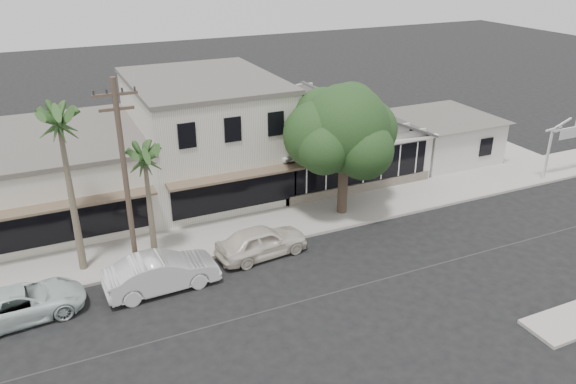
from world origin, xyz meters
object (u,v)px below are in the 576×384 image
car_1 (162,272)px  shade_tree (342,130)px  utility_pole (125,176)px  arch_sign (575,130)px  car_2 (21,303)px  car_0 (262,241)px

car_1 → shade_tree: bearing=-75.0°
utility_pole → shade_tree: 11.58m
arch_sign → car_1: arch_sign is taller
car_2 → shade_tree: size_ratio=0.67×
arch_sign → shade_tree: shade_tree is taller
car_0 → car_1: 5.07m
utility_pole → car_2: 6.50m
shade_tree → car_2: bearing=-169.2°
arch_sign → utility_pole: bearing=-179.8°
utility_pole → arch_sign: bearing=0.2°
utility_pole → car_0: 7.11m
car_0 → shade_tree: (5.70, 2.55, 4.05)m
arch_sign → car_0: arch_sign is taller
car_0 → car_2: car_0 is taller
utility_pole → shade_tree: utility_pole is taller
car_1 → car_2: car_1 is taller
shade_tree → arch_sign: bearing=-5.3°
arch_sign → car_0: bearing=-177.2°
car_0 → shade_tree: bearing=-71.9°
car_2 → car_0: bearing=-92.2°
arch_sign → utility_pole: utility_pole is taller
car_0 → car_2: size_ratio=0.91×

